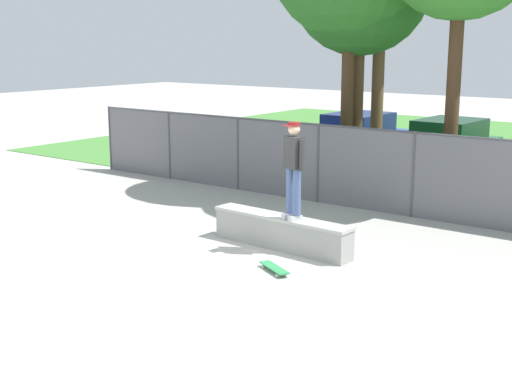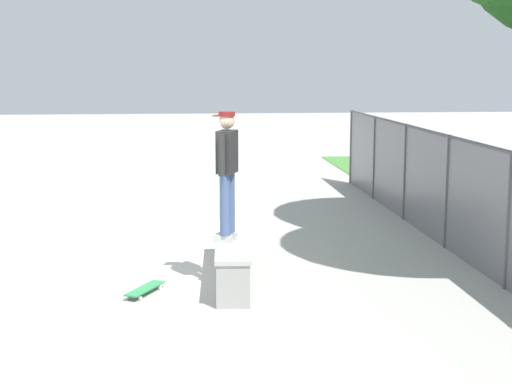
# 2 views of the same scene
# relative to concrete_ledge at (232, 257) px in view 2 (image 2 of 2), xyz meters

# --- Properties ---
(ground_plane) EXTENTS (80.00, 80.00, 0.00)m
(ground_plane) POSITION_rel_concrete_ledge_xyz_m (-0.29, -1.49, -0.32)
(ground_plane) COLOR #ADAAA3
(concrete_ledge) EXTENTS (3.09, 0.65, 0.64)m
(concrete_ledge) POSITION_rel_concrete_ledge_xyz_m (0.00, 0.00, 0.00)
(concrete_ledge) COLOR #999993
(concrete_ledge) RESTS_ON ground
(skateboarder) EXTENTS (0.57, 0.38, 1.84)m
(skateboarder) POSITION_rel_concrete_ledge_xyz_m (0.32, -0.08, 1.35)
(skateboarder) COLOR beige
(skateboarder) RESTS_ON concrete_ledge
(skateboard) EXTENTS (0.80, 0.55, 0.09)m
(skateboard) POSITION_rel_concrete_ledge_xyz_m (0.72, -1.25, -0.25)
(skateboard) COLOR #2D8C4C
(skateboard) RESTS_ON ground
(chainlink_fence) EXTENTS (17.67, 0.07, 1.96)m
(chainlink_fence) POSITION_rel_concrete_ledge_xyz_m (-0.29, 3.80, 0.74)
(chainlink_fence) COLOR #4C4C51
(chainlink_fence) RESTS_ON ground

